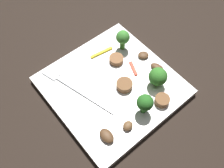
{
  "coord_description": "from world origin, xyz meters",
  "views": [
    {
      "loc": [
        -0.2,
        0.17,
        0.45
      ],
      "look_at": [
        0.0,
        0.0,
        0.02
      ],
      "focal_mm": 38.77,
      "sensor_mm": 36.0,
      "label": 1
    }
  ],
  "objects": [
    {
      "name": "broccoli_floret_2",
      "position": [
        -0.06,
        -0.07,
        0.05
      ],
      "size": [
        0.04,
        0.04,
        0.05
      ],
      "color": "#347525",
      "rests_on": "plate"
    },
    {
      "name": "broccoli_floret_1",
      "position": [
        -0.09,
        -0.01,
        0.05
      ],
      "size": [
        0.03,
        0.03,
        0.05
      ],
      "color": "#296420",
      "rests_on": "plate"
    },
    {
      "name": "mushroom_1",
      "position": [
        -0.03,
        -0.1,
        0.02
      ],
      "size": [
        0.03,
        0.02,
        0.01
      ],
      "primitive_type": "ellipsoid",
      "rotation": [
        0.0,
        0.0,
        3.45
      ],
      "color": "#4C331E",
      "rests_on": "plate"
    },
    {
      "name": "mushroom_3",
      "position": [
        -0.08,
        0.08,
        0.02
      ],
      "size": [
        0.03,
        0.02,
        0.01
      ],
      "primitive_type": "ellipsoid",
      "rotation": [
        0.0,
        0.0,
        3.15
      ],
      "color": "#4C331E",
      "rests_on": "plate"
    },
    {
      "name": "pepper_strip_1",
      "position": [
        0.08,
        -0.03,
        0.02
      ],
      "size": [
        0.01,
        0.05,
        0.0
      ],
      "primitive_type": "cube",
      "rotation": [
        0.0,
        0.0,
        1.42
      ],
      "color": "yellow",
      "rests_on": "plate"
    },
    {
      "name": "fork",
      "position": [
        0.05,
        0.07,
        0.02
      ],
      "size": [
        0.18,
        0.06,
        0.0
      ],
      "rotation": [
        0.0,
        0.0,
        0.28
      ],
      "color": "silver",
      "rests_on": "plate"
    },
    {
      "name": "sausage_slice_2",
      "position": [
        0.04,
        -0.05,
        0.02
      ],
      "size": [
        0.03,
        0.03,
        0.01
      ],
      "primitive_type": "cylinder",
      "rotation": [
        0.0,
        0.0,
        0.06
      ],
      "color": "brown",
      "rests_on": "plate"
    },
    {
      "name": "plate",
      "position": [
        0.0,
        0.0,
        0.01
      ],
      "size": [
        0.25,
        0.25,
        0.02
      ],
      "primitive_type": "cube",
      "color": "white",
      "rests_on": "ground_plane"
    },
    {
      "name": "mushroom_2",
      "position": [
        0.01,
        -0.1,
        0.02
      ],
      "size": [
        0.03,
        0.03,
        0.01
      ],
      "primitive_type": "ellipsoid",
      "rotation": [
        0.0,
        0.0,
        4.15
      ],
      "color": "#4C331E",
      "rests_on": "plate"
    },
    {
      "name": "ground_plane",
      "position": [
        0.0,
        0.0,
        0.0
      ],
      "size": [
        1.4,
        1.4,
        0.0
      ],
      "primitive_type": "plane",
      "color": "black"
    },
    {
      "name": "sausage_slice_1",
      "position": [
        -0.1,
        -0.05,
        0.02
      ],
      "size": [
        0.04,
        0.04,
        0.01
      ],
      "primitive_type": "cylinder",
      "rotation": [
        0.0,
        0.0,
        2.79
      ],
      "color": "brown",
      "rests_on": "plate"
    },
    {
      "name": "sausage_slice_0",
      "position": [
        -0.02,
        -0.02,
        0.02
      ],
      "size": [
        0.04,
        0.04,
        0.01
      ],
      "primitive_type": "cylinder",
      "rotation": [
        0.0,
        0.0,
        1.08
      ],
      "color": "brown",
      "rests_on": "plate"
    },
    {
      "name": "mushroom_0",
      "position": [
        -0.09,
        0.04,
        0.02
      ],
      "size": [
        0.02,
        0.02,
        0.01
      ],
      "primitive_type": "ellipsoid",
      "rotation": [
        0.0,
        0.0,
        4.99
      ],
      "color": "brown",
      "rests_on": "plate"
    },
    {
      "name": "pepper_strip_0",
      "position": [
        -0.0,
        -0.06,
        0.02
      ],
      "size": [
        0.04,
        0.02,
        0.0
      ],
      "primitive_type": "cube",
      "rotation": [
        0.0,
        0.0,
        2.76
      ],
      "color": "red",
      "rests_on": "plate"
    },
    {
      "name": "broccoli_floret_0",
      "position": [
        0.06,
        -0.08,
        0.05
      ],
      "size": [
        0.03,
        0.03,
        0.05
      ],
      "color": "#408630",
      "rests_on": "plate"
    }
  ]
}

